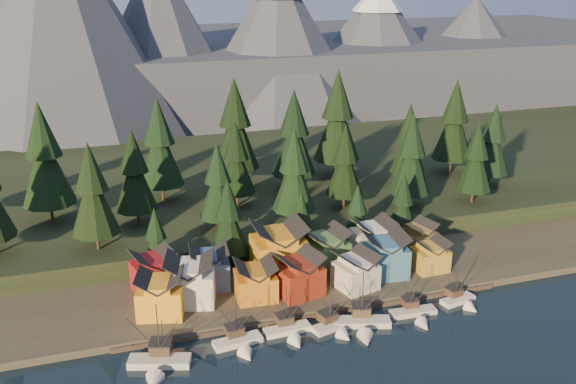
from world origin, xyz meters
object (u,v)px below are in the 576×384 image
object	(u,v)px
house_back_1	(209,266)
boat_5	(416,309)
boat_0	(158,357)
house_front_1	(190,278)
boat_2	(289,325)
boat_6	(461,295)
boat_1	(239,337)
house_front_0	(160,293)
boat_3	(334,321)
house_back_0	(153,270)
boat_4	(363,318)

from	to	relation	value
house_back_1	boat_5	bearing A→B (deg)	-24.94
boat_0	house_front_1	bearing A→B (deg)	81.32
boat_2	boat_6	distance (m)	37.18
house_front_1	house_back_1	distance (m)	7.10
boat_0	house_front_1	size ratio (longest dim) A/B	1.12
boat_1	boat_5	world-z (taller)	boat_1
boat_1	house_front_0	distance (m)	18.76
boat_3	house_front_1	distance (m)	30.04
house_back_0	boat_0	bearing A→B (deg)	-109.11
house_front_0	house_back_1	distance (m)	13.91
boat_3	house_front_0	size ratio (longest dim) A/B	1.01
boat_0	house_back_0	distance (m)	26.34
boat_6	house_back_0	size ratio (longest dim) A/B	1.04
boat_0	house_back_1	bearing A→B (deg)	76.82
house_front_0	house_back_1	world-z (taller)	house_back_1
boat_3	boat_5	world-z (taller)	boat_3
boat_2	boat_6	xyz separation A→B (m)	(37.18, 0.09, 0.03)
boat_3	house_back_0	xyz separation A→B (m)	(-30.85, 23.98, 4.04)
boat_5	house_back_0	size ratio (longest dim) A/B	1.08
boat_1	boat_3	bearing A→B (deg)	-7.45
boat_0	boat_3	size ratio (longest dim) A/B	1.21
boat_0	boat_3	world-z (taller)	boat_0
boat_1	house_front_1	xyz separation A→B (m)	(-5.85, 16.73, 4.57)
boat_2	boat_4	xyz separation A→B (m)	(14.12, -2.29, 0.24)
boat_2	boat_3	distance (m)	8.71
house_front_0	house_front_1	size ratio (longest dim) A/B	0.92
boat_0	boat_6	world-z (taller)	boat_0
house_front_0	house_front_1	distance (m)	7.08
boat_4	boat_0	bearing A→B (deg)	-161.84
boat_0	boat_2	size ratio (longest dim) A/B	1.21
house_back_1	boat_1	bearing A→B (deg)	-80.94
boat_4	house_back_1	bearing A→B (deg)	153.99
boat_0	house_front_1	world-z (taller)	boat_0
house_front_1	house_back_1	size ratio (longest dim) A/B	1.29
boat_3	boat_4	xyz separation A→B (m)	(5.51, -0.99, 0.11)
house_front_0	boat_2	bearing A→B (deg)	-14.72
boat_2	boat_5	size ratio (longest dim) A/B	1.01
boat_0	house_back_1	xyz separation A→B (m)	(14.06, 24.05, 3.73)
boat_2	house_back_1	world-z (taller)	house_back_1
boat_1	boat_5	distance (m)	35.69
boat_3	house_back_0	size ratio (longest dim) A/B	1.09
house_front_1	house_back_1	xyz separation A→B (m)	(4.90, 5.12, -0.52)
boat_1	boat_3	xyz separation A→B (m)	(18.52, -0.25, 0.02)
boat_0	house_front_0	bearing A→B (deg)	97.14
boat_4	boat_5	world-z (taller)	boat_4
boat_0	boat_2	bearing A→B (deg)	24.59
boat_2	boat_5	distance (m)	25.82
boat_5	boat_6	xyz separation A→B (m)	(11.41, 1.77, 0.22)
house_front_0	house_back_0	world-z (taller)	house_back_0
boat_6	boat_5	bearing A→B (deg)	176.70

